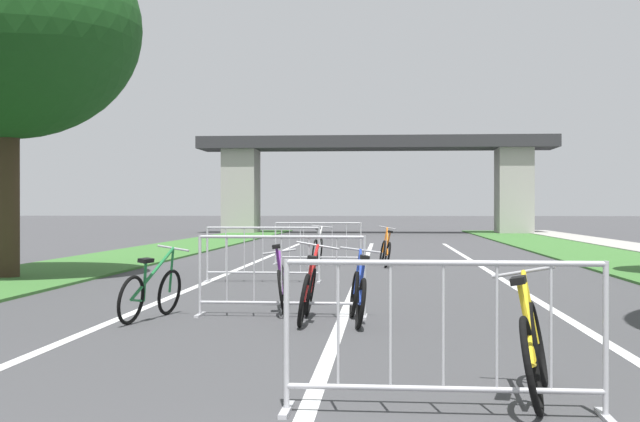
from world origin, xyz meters
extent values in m
cube|color=#386B2D|center=(-6.69, 22.35, 0.03)|extent=(3.10, 54.63, 0.05)
cube|color=#386B2D|center=(6.69, 22.35, 0.03)|extent=(3.10, 54.63, 0.05)
cube|color=silver|center=(0.00, 15.80, 0.00)|extent=(0.14, 31.61, 0.01)
cube|color=silver|center=(2.82, 15.80, 0.00)|extent=(0.14, 31.61, 0.01)
cube|color=silver|center=(-2.82, 15.80, 0.00)|extent=(0.14, 31.61, 0.01)
cube|color=#2D2D30|center=(0.00, 45.15, 5.00)|extent=(19.62, 3.12, 0.67)
cube|color=#9E9B93|center=(-7.56, 45.15, 2.34)|extent=(1.84, 2.40, 4.67)
cube|color=#9E9B93|center=(7.56, 45.15, 2.34)|extent=(1.84, 2.40, 4.67)
cylinder|color=#3D2D1E|center=(-6.88, 14.26, 1.51)|extent=(0.46, 0.46, 3.02)
ellipsoid|color=#194719|center=(-6.88, 14.26, 4.98)|extent=(5.22, 5.22, 4.44)
cylinder|color=#ADADB2|center=(-0.14, 3.94, 0.53)|extent=(0.04, 0.04, 1.05)
cube|color=#ADADB2|center=(-0.14, 3.94, 0.01)|extent=(0.07, 0.44, 0.03)
cylinder|color=#ADADB2|center=(1.99, 3.90, 0.53)|extent=(0.04, 0.04, 1.05)
cube|color=#ADADB2|center=(1.99, 3.90, 0.01)|extent=(0.07, 0.44, 0.03)
cylinder|color=#ADADB2|center=(0.93, 3.92, 1.03)|extent=(2.14, 0.08, 0.04)
cylinder|color=#ADADB2|center=(0.93, 3.92, 0.18)|extent=(2.14, 0.08, 0.04)
cylinder|color=#ADADB2|center=(0.21, 3.93, 0.61)|extent=(0.02, 0.02, 0.87)
cylinder|color=#ADADB2|center=(0.57, 3.93, 0.61)|extent=(0.02, 0.02, 0.87)
cylinder|color=#ADADB2|center=(0.93, 3.92, 0.61)|extent=(0.02, 0.02, 0.87)
cylinder|color=#ADADB2|center=(1.28, 3.92, 0.61)|extent=(0.02, 0.02, 0.87)
cylinder|color=#ADADB2|center=(1.64, 3.91, 0.61)|extent=(0.02, 0.02, 0.87)
cylinder|color=#ADADB2|center=(-1.87, 8.98, 0.53)|extent=(0.04, 0.04, 1.05)
cube|color=#ADADB2|center=(-1.87, 8.98, 0.01)|extent=(0.07, 0.44, 0.03)
cylinder|color=#ADADB2|center=(0.27, 8.95, 0.53)|extent=(0.04, 0.04, 1.05)
cube|color=#ADADB2|center=(0.27, 8.95, 0.01)|extent=(0.07, 0.44, 0.03)
cylinder|color=#ADADB2|center=(-0.80, 8.97, 1.03)|extent=(2.14, 0.07, 0.04)
cylinder|color=#ADADB2|center=(-0.80, 8.97, 0.18)|extent=(2.14, 0.07, 0.04)
cylinder|color=#ADADB2|center=(-1.51, 8.98, 0.61)|extent=(0.02, 0.02, 0.87)
cylinder|color=#ADADB2|center=(-1.15, 8.97, 0.61)|extent=(0.02, 0.02, 0.87)
cylinder|color=#ADADB2|center=(-0.80, 8.97, 0.61)|extent=(0.02, 0.02, 0.87)
cylinder|color=#ADADB2|center=(-0.44, 8.96, 0.61)|extent=(0.02, 0.02, 0.87)
cylinder|color=#ADADB2|center=(-0.09, 8.96, 0.61)|extent=(0.02, 0.02, 0.87)
cylinder|color=#ADADB2|center=(-2.84, 14.02, 0.53)|extent=(0.04, 0.04, 1.05)
cube|color=#ADADB2|center=(-2.84, 14.02, 0.01)|extent=(0.06, 0.44, 0.03)
cylinder|color=#ADADB2|center=(-0.71, 14.01, 0.53)|extent=(0.04, 0.04, 1.05)
cube|color=#ADADB2|center=(-0.71, 14.01, 0.01)|extent=(0.06, 0.44, 0.03)
cylinder|color=#ADADB2|center=(-1.78, 14.01, 1.03)|extent=(2.14, 0.05, 0.04)
cylinder|color=#ADADB2|center=(-1.78, 14.01, 0.18)|extent=(2.14, 0.05, 0.04)
cylinder|color=#ADADB2|center=(-2.49, 14.02, 0.61)|extent=(0.02, 0.02, 0.87)
cylinder|color=#ADADB2|center=(-2.13, 14.02, 0.61)|extent=(0.02, 0.02, 0.87)
cylinder|color=#ADADB2|center=(-1.78, 14.01, 0.61)|extent=(0.02, 0.02, 0.87)
cylinder|color=#ADADB2|center=(-1.42, 14.01, 0.61)|extent=(0.02, 0.02, 0.87)
cylinder|color=#ADADB2|center=(-1.06, 14.01, 0.61)|extent=(0.02, 0.02, 0.87)
cylinder|color=#ADADB2|center=(-2.20, 19.10, 0.53)|extent=(0.04, 0.04, 1.05)
cube|color=#ADADB2|center=(-2.20, 19.10, 0.01)|extent=(0.08, 0.44, 0.03)
cylinder|color=#ADADB2|center=(-0.07, 19.02, 0.53)|extent=(0.04, 0.04, 1.05)
cube|color=#ADADB2|center=(-0.07, 19.02, 0.01)|extent=(0.08, 0.44, 0.03)
cylinder|color=#ADADB2|center=(-1.14, 19.06, 1.03)|extent=(2.14, 0.12, 0.04)
cylinder|color=#ADADB2|center=(-1.14, 19.06, 0.18)|extent=(2.14, 0.12, 0.04)
cylinder|color=#ADADB2|center=(-1.85, 19.09, 0.61)|extent=(0.02, 0.02, 0.87)
cylinder|color=#ADADB2|center=(-1.49, 19.07, 0.61)|extent=(0.02, 0.02, 0.87)
cylinder|color=#ADADB2|center=(-1.14, 19.06, 0.61)|extent=(0.02, 0.02, 0.87)
cylinder|color=#ADADB2|center=(-0.78, 19.05, 0.61)|extent=(0.02, 0.02, 0.87)
cylinder|color=#ADADB2|center=(-0.42, 19.03, 0.61)|extent=(0.02, 0.02, 0.87)
torus|color=black|center=(0.59, 18.01, 0.31)|extent=(0.22, 0.63, 0.61)
torus|color=black|center=(0.47, 19.03, 0.31)|extent=(0.22, 0.63, 0.61)
cylinder|color=orange|center=(0.58, 18.50, 0.61)|extent=(0.05, 1.01, 0.65)
cylinder|color=orange|center=(0.60, 18.30, 0.55)|extent=(0.16, 0.11, 0.59)
cylinder|color=orange|center=(0.56, 18.17, 0.28)|extent=(0.07, 0.34, 0.07)
cylinder|color=orange|center=(0.52, 19.01, 0.61)|extent=(0.15, 0.08, 0.62)
cube|color=black|center=(0.65, 18.27, 0.84)|extent=(0.13, 0.25, 0.07)
cylinder|color=#99999E|center=(0.58, 18.99, 0.92)|extent=(0.42, 0.08, 0.10)
torus|color=black|center=(-2.50, 8.07, 0.30)|extent=(0.26, 0.61, 0.60)
torus|color=black|center=(-2.28, 9.04, 0.30)|extent=(0.26, 0.61, 0.60)
cylinder|color=#1E7238|center=(-2.36, 8.52, 0.59)|extent=(0.33, 0.93, 0.61)
cylinder|color=#1E7238|center=(-2.41, 8.34, 0.51)|extent=(0.10, 0.13, 0.51)
cylinder|color=#1E7238|center=(-2.47, 8.22, 0.28)|extent=(0.09, 0.32, 0.07)
cylinder|color=#1E7238|center=(-2.25, 9.00, 0.59)|extent=(0.11, 0.11, 0.58)
cube|color=black|center=(-2.38, 8.30, 0.76)|extent=(0.16, 0.26, 0.06)
cylinder|color=#99999E|center=(-2.21, 8.97, 0.88)|extent=(0.44, 0.12, 0.09)
torus|color=black|center=(-0.80, 9.00, 0.31)|extent=(0.17, 0.62, 0.61)
torus|color=black|center=(-0.89, 10.05, 0.31)|extent=(0.17, 0.62, 0.61)
cylinder|color=#662884|center=(-0.88, 9.50, 0.55)|extent=(0.20, 1.02, 0.52)
cylinder|color=#662884|center=(-0.86, 9.30, 0.58)|extent=(0.13, 0.13, 0.64)
cylinder|color=#662884|center=(-0.81, 9.17, 0.28)|extent=(0.05, 0.34, 0.07)
cylinder|color=#662884|center=(-0.92, 10.03, 0.55)|extent=(0.10, 0.10, 0.49)
cube|color=black|center=(-0.90, 9.26, 0.89)|extent=(0.13, 0.25, 0.06)
cylinder|color=#99999E|center=(-0.95, 10.00, 0.79)|extent=(0.47, 0.07, 0.09)
torus|color=black|center=(-1.14, 18.14, 0.33)|extent=(0.14, 0.67, 0.67)
torus|color=black|center=(-1.09, 19.10, 0.33)|extent=(0.14, 0.67, 0.67)
cylinder|color=silver|center=(-1.09, 18.59, 0.64)|extent=(0.15, 0.93, 0.64)
cylinder|color=silver|center=(-1.10, 18.41, 0.60)|extent=(0.11, 0.12, 0.63)
cylinder|color=silver|center=(-1.13, 18.30, 0.31)|extent=(0.04, 0.31, 0.08)
cylinder|color=silver|center=(-1.06, 19.07, 0.64)|extent=(0.10, 0.10, 0.61)
cube|color=black|center=(-1.07, 18.38, 0.91)|extent=(0.12, 0.25, 0.06)
cylinder|color=#99999E|center=(-1.03, 19.04, 0.94)|extent=(0.52, 0.06, 0.08)
torus|color=black|center=(0.25, 7.91, 0.30)|extent=(0.19, 0.61, 0.60)
torus|color=black|center=(0.14, 8.98, 0.30)|extent=(0.19, 0.61, 0.60)
cylinder|color=#1E389E|center=(0.24, 8.43, 0.58)|extent=(0.08, 1.05, 0.60)
cylinder|color=#1E389E|center=(0.25, 8.22, 0.54)|extent=(0.13, 0.12, 0.57)
cylinder|color=#1E389E|center=(0.23, 8.09, 0.28)|extent=(0.07, 0.35, 0.07)
cylinder|color=#1E389E|center=(0.18, 8.96, 0.58)|extent=(0.12, 0.08, 0.57)
cube|color=black|center=(0.29, 8.19, 0.81)|extent=(0.13, 0.25, 0.06)
cylinder|color=#99999E|center=(0.22, 8.94, 0.87)|extent=(0.52, 0.08, 0.09)
torus|color=black|center=(1.52, 3.96, 0.34)|extent=(0.31, 0.70, 0.68)
torus|color=black|center=(1.72, 4.90, 0.34)|extent=(0.31, 0.70, 0.68)
cylinder|color=gold|center=(1.56, 4.41, 0.62)|extent=(0.13, 0.94, 0.60)
cylinder|color=gold|center=(1.53, 4.23, 0.59)|extent=(0.17, 0.09, 0.61)
cylinder|color=gold|center=(1.56, 4.11, 0.31)|extent=(0.10, 0.31, 0.08)
cylinder|color=gold|center=(1.67, 4.88, 0.62)|extent=(0.15, 0.06, 0.57)
cube|color=black|center=(1.47, 4.21, 0.89)|extent=(0.16, 0.26, 0.07)
cylinder|color=#99999E|center=(1.61, 4.87, 0.90)|extent=(0.48, 0.13, 0.12)
torus|color=black|center=(-0.42, 8.00, 0.32)|extent=(0.16, 0.64, 0.64)
torus|color=black|center=(-0.43, 9.01, 0.32)|extent=(0.16, 0.64, 0.64)
cylinder|color=red|center=(-0.37, 8.48, 0.62)|extent=(0.13, 0.98, 0.64)
cylinder|color=red|center=(-0.38, 8.29, 0.54)|extent=(0.14, 0.12, 0.54)
cylinder|color=red|center=(-0.42, 8.16, 0.30)|extent=(0.04, 0.33, 0.08)
cylinder|color=red|center=(-0.38, 8.98, 0.62)|extent=(0.14, 0.09, 0.61)
cube|color=black|center=(-0.34, 8.25, 0.80)|extent=(0.11, 0.24, 0.07)
cylinder|color=#99999E|center=(-0.33, 8.96, 0.92)|extent=(0.55, 0.03, 0.12)
camera|label=1|loc=(0.54, -1.82, 1.40)|focal=47.46mm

